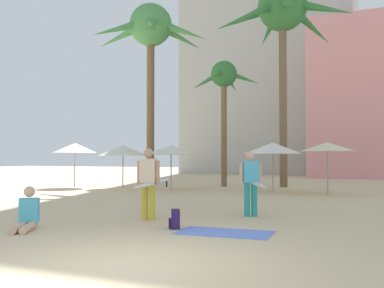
# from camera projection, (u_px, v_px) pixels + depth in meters

# --- Properties ---
(ground) EXTENTS (120.00, 120.00, 0.00)m
(ground) POSITION_uv_depth(u_px,v_px,m) (116.00, 267.00, 6.18)
(ground) COLOR beige
(palm_tree_left) EXTENTS (7.62, 6.98, 10.98)m
(palm_tree_left) POSITION_uv_depth(u_px,v_px,m) (282.00, 14.00, 23.28)
(palm_tree_left) COLOR brown
(palm_tree_left) RESTS_ON ground
(palm_tree_center) EXTENTS (7.40, 6.65, 10.87)m
(palm_tree_center) POSITION_uv_depth(u_px,v_px,m) (151.00, 34.00, 26.31)
(palm_tree_center) COLOR brown
(palm_tree_center) RESTS_ON ground
(palm_tree_far_right) EXTENTS (3.86, 3.91, 6.82)m
(palm_tree_far_right) POSITION_uv_depth(u_px,v_px,m) (224.00, 83.00, 23.67)
(palm_tree_far_right) COLOR brown
(palm_tree_far_right) RESTS_ON ground
(cafe_umbrella_0) EXTENTS (2.29, 2.29, 2.21)m
(cafe_umbrella_0) POSITION_uv_depth(u_px,v_px,m) (327.00, 147.00, 18.31)
(cafe_umbrella_0) COLOR gray
(cafe_umbrella_0) RESTS_ON ground
(cafe_umbrella_1) EXTENTS (2.28, 2.28, 2.34)m
(cafe_umbrella_1) POSITION_uv_depth(u_px,v_px,m) (75.00, 148.00, 23.24)
(cafe_umbrella_1) COLOR gray
(cafe_umbrella_1) RESTS_ON ground
(cafe_umbrella_2) EXTENTS (2.66, 2.66, 2.25)m
(cafe_umbrella_2) POSITION_uv_depth(u_px,v_px,m) (273.00, 148.00, 19.82)
(cafe_umbrella_2) COLOR gray
(cafe_umbrella_2) RESTS_ON ground
(cafe_umbrella_3) EXTENTS (2.52, 2.52, 2.17)m
(cafe_umbrella_3) POSITION_uv_depth(u_px,v_px,m) (171.00, 150.00, 21.02)
(cafe_umbrella_3) COLOR gray
(cafe_umbrella_3) RESTS_ON ground
(cafe_umbrella_5) EXTENTS (2.55, 2.55, 2.21)m
(cafe_umbrella_5) POSITION_uv_depth(u_px,v_px,m) (123.00, 150.00, 22.58)
(cafe_umbrella_5) COLOR gray
(cafe_umbrella_5) RESTS_ON ground
(beach_towel) EXTENTS (1.98, 1.14, 0.01)m
(beach_towel) POSITION_uv_depth(u_px,v_px,m) (225.00, 233.00, 8.95)
(beach_towel) COLOR #6684E0
(beach_towel) RESTS_ON ground
(backpack) EXTENTS (0.33, 0.35, 0.42)m
(backpack) POSITION_uv_depth(u_px,v_px,m) (175.00, 219.00, 9.51)
(backpack) COLOR #2B1A4D
(backpack) RESTS_ON ground
(person_near_right) EXTENTS (0.82, 1.05, 0.92)m
(person_near_right) POSITION_uv_depth(u_px,v_px,m) (27.00, 215.00, 9.43)
(person_near_right) COLOR #D1A889
(person_near_right) RESTS_ON ground
(person_far_left) EXTENTS (0.93, 2.99, 1.79)m
(person_far_left) POSITION_uv_depth(u_px,v_px,m) (151.00, 182.00, 11.03)
(person_far_left) COLOR gold
(person_far_left) RESTS_ON ground
(person_near_left) EXTENTS (1.60, 2.81, 1.72)m
(person_near_left) POSITION_uv_depth(u_px,v_px,m) (252.00, 181.00, 11.63)
(person_near_left) COLOR teal
(person_near_left) RESTS_ON ground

